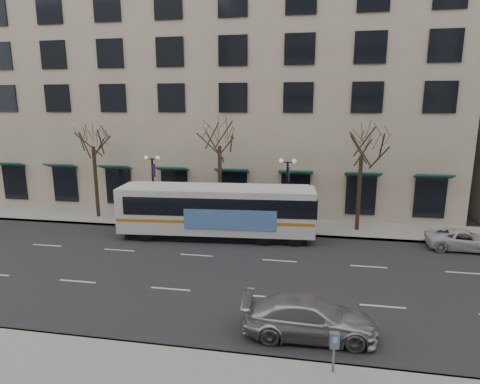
% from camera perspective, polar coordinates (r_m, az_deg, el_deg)
% --- Properties ---
extents(ground, '(160.00, 160.00, 0.00)m').
position_cam_1_polar(ground, '(22.56, -7.85, -10.99)').
color(ground, black).
rests_on(ground, ground).
extents(sidewalk_far, '(80.00, 4.00, 0.15)m').
position_cam_1_polar(sidewalk_far, '(30.04, 6.65, -4.82)').
color(sidewalk_far, gray).
rests_on(sidewalk_far, ground).
extents(building_hotel, '(40.00, 20.00, 24.00)m').
position_cam_1_polar(building_hotel, '(41.68, -1.91, 16.59)').
color(building_hotel, tan).
rests_on(building_hotel, ground).
extents(tree_far_left, '(3.60, 3.60, 8.34)m').
position_cam_1_polar(tree_far_left, '(33.01, -20.28, 7.77)').
color(tree_far_left, black).
rests_on(tree_far_left, ground).
extents(tree_far_mid, '(3.60, 3.60, 8.55)m').
position_cam_1_polar(tree_far_mid, '(29.29, -2.95, 8.43)').
color(tree_far_mid, black).
rests_on(tree_far_mid, ground).
extents(tree_far_right, '(3.60, 3.60, 8.06)m').
position_cam_1_polar(tree_far_right, '(28.79, 17.00, 6.88)').
color(tree_far_right, black).
rests_on(tree_far_right, ground).
extents(lamp_post_left, '(1.22, 0.45, 5.21)m').
position_cam_1_polar(lamp_post_left, '(30.75, -12.22, 0.89)').
color(lamp_post_left, black).
rests_on(lamp_post_left, ground).
extents(lamp_post_right, '(1.22, 0.45, 5.21)m').
position_cam_1_polar(lamp_post_right, '(28.54, 6.71, 0.22)').
color(lamp_post_right, black).
rests_on(lamp_post_right, ground).
extents(city_bus, '(13.31, 3.87, 3.56)m').
position_cam_1_polar(city_bus, '(27.08, -3.17, -2.55)').
color(city_bus, silver).
rests_on(city_bus, ground).
extents(silver_car, '(5.28, 2.32, 1.51)m').
position_cam_1_polar(silver_car, '(16.60, 9.83, -17.19)').
color(silver_car, '#B8BAC1').
rests_on(silver_car, ground).
extents(white_pickup, '(4.56, 2.23, 1.25)m').
position_cam_1_polar(white_pickup, '(28.83, 29.28, -5.96)').
color(white_pickup, beige).
rests_on(white_pickup, ground).
extents(pay_station, '(0.34, 0.24, 1.44)m').
position_cam_1_polar(pay_station, '(14.42, 13.26, -20.25)').
color(pay_station, slate).
rests_on(pay_station, sidewalk_near).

